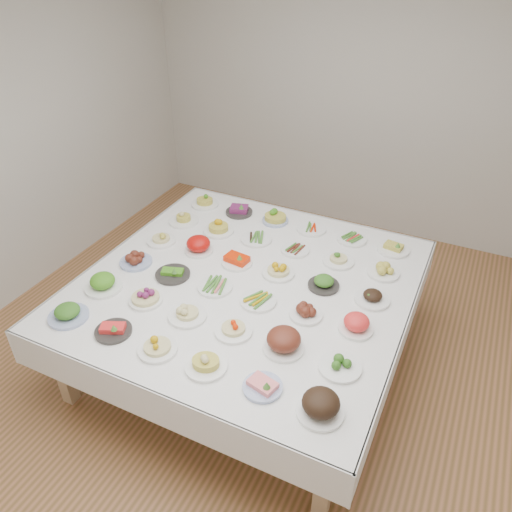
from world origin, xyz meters
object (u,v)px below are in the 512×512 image
at_px(dish_0, 67,309).
at_px(dish_35, 394,246).
at_px(display_table, 247,288).
at_px(dish_18, 161,236).

xyz_separation_m(dish_0, dish_35, (1.74, 1.74, -0.03)).
height_order(display_table, dish_35, dish_35).
distance_m(dish_18, dish_35, 1.87).
relative_size(dish_0, dish_18, 1.13).
distance_m(display_table, dish_0, 1.25).
bearing_deg(dish_18, display_table, -11.01).
distance_m(dish_0, dish_35, 2.47).
relative_size(display_table, dish_18, 10.05).
bearing_deg(dish_18, dish_0, -90.57).
bearing_deg(dish_18, dish_35, 21.94).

